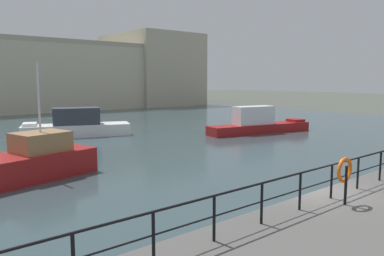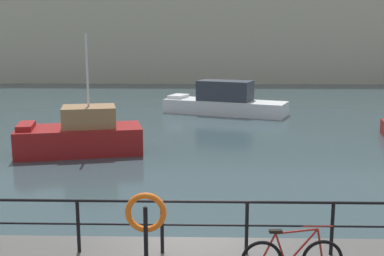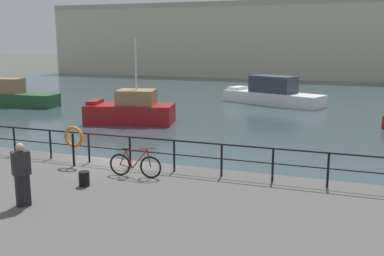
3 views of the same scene
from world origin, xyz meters
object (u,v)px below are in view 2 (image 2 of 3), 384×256
object	(u,v)px
harbor_building	(249,40)
moored_cabin_cruiser	(81,135)
life_ring_stand	(146,215)
moored_green_narrowboat	(224,102)

from	to	relation	value
harbor_building	moored_cabin_cruiser	distance (m)	44.81
moored_cabin_cruiser	life_ring_stand	world-z (taller)	moored_cabin_cruiser
harbor_building	moored_green_narrowboat	bearing A→B (deg)	-98.33
moored_cabin_cruiser	life_ring_stand	distance (m)	13.98
harbor_building	moored_green_narrowboat	xyz separation A→B (m)	(-4.56, -31.11, -4.34)
moored_green_narrowboat	life_ring_stand	distance (m)	25.21
moored_cabin_cruiser	life_ring_stand	size ratio (longest dim) A/B	4.31
harbor_building	life_ring_stand	world-z (taller)	harbor_building
harbor_building	life_ring_stand	xyz separation A→B (m)	(-7.07, -56.17, -3.18)
life_ring_stand	moored_green_narrowboat	bearing A→B (deg)	84.27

